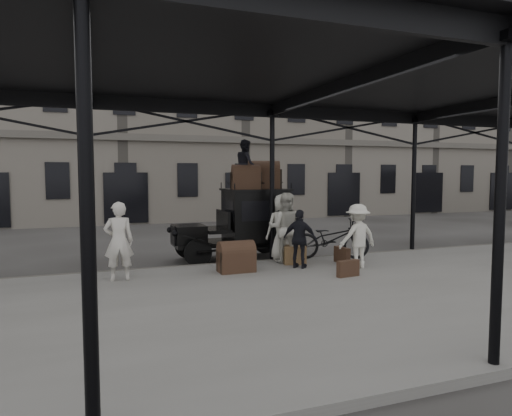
{
  "coord_description": "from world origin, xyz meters",
  "views": [
    {
      "loc": [
        -4.98,
        -10.22,
        2.66
      ],
      "look_at": [
        -0.64,
        1.6,
        1.7
      ],
      "focal_mm": 32.0,
      "sensor_mm": 36.0,
      "label": 1
    }
  ],
  "objects": [
    {
      "name": "porter_official",
      "position": [
        0.23,
        0.6,
        0.93
      ],
      "size": [
        0.93,
        0.9,
        1.56
      ],
      "primitive_type": "imported",
      "rotation": [
        0.0,
        0.0,
        2.39
      ],
      "color": "black",
      "rests_on": "platform"
    },
    {
      "name": "porter_left",
      "position": [
        -4.36,
        0.79,
        1.08
      ],
      "size": [
        0.69,
        0.46,
        1.86
      ],
      "primitive_type": "imported",
      "rotation": [
        0.0,
        0.0,
        3.12
      ],
      "color": "silver",
      "rests_on": "platform"
    },
    {
      "name": "building_frontage",
      "position": [
        0.0,
        18.0,
        7.0
      ],
      "size": [
        64.0,
        8.0,
        14.0
      ],
      "primitive_type": "cube",
      "color": "slate",
      "rests_on": "ground"
    },
    {
      "name": "canopy",
      "position": [
        0.0,
        -1.72,
        4.6
      ],
      "size": [
        22.5,
        9.0,
        4.74
      ],
      "color": "black",
      "rests_on": "ground"
    },
    {
      "name": "porter_midleft",
      "position": [
        0.17,
        1.43,
        1.14
      ],
      "size": [
        1.2,
        1.12,
        1.97
      ],
      "primitive_type": "imported",
      "rotation": [
        0.0,
        0.0,
        2.63
      ],
      "color": "#BCB9AC",
      "rests_on": "platform"
    },
    {
      "name": "porter_roof",
      "position": [
        -0.47,
        2.99,
        2.93
      ],
      "size": [
        0.67,
        0.81,
        1.51
      ],
      "primitive_type": "imported",
      "rotation": [
        0.0,
        0.0,
        1.42
      ],
      "color": "black",
      "rests_on": "taxi"
    },
    {
      "name": "taxi",
      "position": [
        -0.43,
        3.09,
        1.2
      ],
      "size": [
        3.65,
        1.55,
        2.18
      ],
      "color": "black",
      "rests_on": "ground"
    },
    {
      "name": "bicycle",
      "position": [
        1.65,
        1.46,
        0.74
      ],
      "size": [
        2.38,
        1.5,
        1.18
      ],
      "primitive_type": "imported",
      "rotation": [
        0.0,
        0.0,
        1.22
      ],
      "color": "black",
      "rests_on": "platform"
    },
    {
      "name": "porter_centre",
      "position": [
        0.25,
        1.8,
        1.11
      ],
      "size": [
        0.97,
        0.65,
        1.92
      ],
      "primitive_type": "imported",
      "rotation": [
        0.0,
        0.0,
        3.1
      ],
      "color": "beige",
      "rests_on": "platform"
    },
    {
      "name": "suitcase_upright",
      "position": [
        1.62,
        0.78,
        0.38
      ],
      "size": [
        0.19,
        0.61,
        0.45
      ],
      "primitive_type": "cube",
      "rotation": [
        0.0,
        0.0,
        0.07
      ],
      "color": "#3F2A1D",
      "rests_on": "platform"
    },
    {
      "name": "platform",
      "position": [
        0.0,
        -2.0,
        0.07
      ],
      "size": [
        28.0,
        8.0,
        0.15
      ],
      "primitive_type": "cube",
      "color": "slate",
      "rests_on": "ground"
    },
    {
      "name": "wicker_hamper",
      "position": [
        0.34,
        1.17,
        0.4
      ],
      "size": [
        0.7,
        0.59,
        0.5
      ],
      "primitive_type": "cube",
      "rotation": [
        0.0,
        0.0,
        -0.26
      ],
      "color": "olive",
      "rests_on": "platform"
    },
    {
      "name": "suitcase_flat",
      "position": [
        0.89,
        -0.72,
        0.35
      ],
      "size": [
        0.62,
        0.24,
        0.4
      ],
      "primitive_type": "cube",
      "rotation": [
        0.0,
        0.0,
        0.15
      ],
      "color": "#3F2A1D",
      "rests_on": "platform"
    },
    {
      "name": "ground",
      "position": [
        0.0,
        0.0,
        0.0
      ],
      "size": [
        120.0,
        120.0,
        0.0
      ],
      "primitive_type": "plane",
      "color": "#383533",
      "rests_on": "ground"
    },
    {
      "name": "porter_right",
      "position": [
        1.67,
        0.08,
        1.0
      ],
      "size": [
        1.15,
        0.72,
        1.7
      ],
      "primitive_type": "imported",
      "rotation": [
        0.0,
        0.0,
        3.22
      ],
      "color": "silver",
      "rests_on": "platform"
    },
    {
      "name": "steamer_trunk_roof_far",
      "position": [
        0.23,
        3.29,
        2.54
      ],
      "size": [
        1.12,
        0.86,
        0.73
      ],
      "primitive_type": null,
      "rotation": [
        0.0,
        0.0,
        -0.29
      ],
      "color": "#3F2A1D",
      "rests_on": "taxi"
    },
    {
      "name": "steamer_trunk_platform",
      "position": [
        -1.5,
        0.74,
        0.48
      ],
      "size": [
        0.92,
        0.57,
        0.67
      ],
      "primitive_type": null,
      "rotation": [
        0.0,
        0.0,
        0.02
      ],
      "color": "#3F2A1D",
      "rests_on": "platform"
    },
    {
      "name": "steamer_trunk_roof_near",
      "position": [
        -0.52,
        2.84,
        2.49
      ],
      "size": [
        0.92,
        0.65,
        0.62
      ],
      "primitive_type": null,
      "rotation": [
        0.0,
        0.0,
        -0.18
      ],
      "color": "#3F2A1D",
      "rests_on": "taxi"
    }
  ]
}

